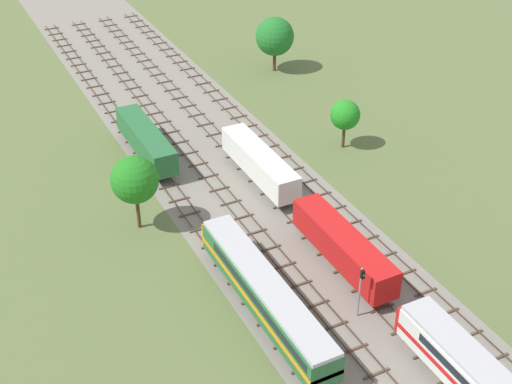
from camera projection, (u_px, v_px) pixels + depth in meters
ground_plane at (249, 196)px, 76.19m from camera, size 480.00×480.00×0.00m
ballast_bed at (249, 196)px, 76.19m from camera, size 18.26×176.00×0.01m
track_far_left at (184, 206)px, 74.17m from camera, size 2.40×126.00×0.29m
track_left at (225, 195)px, 75.97m from camera, size 2.40×126.00×0.29m
track_centre_left at (264, 185)px, 77.77m from camera, size 2.40×126.00×0.29m
track_centre at (301, 175)px, 79.56m from camera, size 2.40×126.00×0.29m
diesel_railcar_far_left_near at (265, 293)px, 58.78m from camera, size 2.96×20.50×3.80m
freight_boxcar_centre_left_mid at (343, 246)px, 64.51m from camera, size 2.87×14.00×3.60m
freight_boxcar_centre_left_midfar at (260, 163)px, 77.31m from camera, size 2.87×14.00×3.60m
freight_boxcar_far_left_far at (146, 140)px, 81.70m from camera, size 2.87×14.00×3.60m
signal_post_nearest at (361, 286)px, 58.43m from camera, size 0.28×0.47×5.19m
lineside_tree_0 at (275, 37)px, 102.39m from camera, size 5.65×5.65×8.15m
lineside_tree_1 at (345, 115)px, 83.02m from camera, size 3.59×3.59×6.15m
lineside_tree_2 at (135, 180)px, 68.24m from camera, size 4.78×4.78×8.04m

